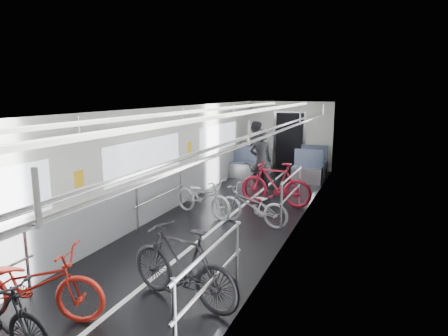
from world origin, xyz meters
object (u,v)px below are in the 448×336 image
object	(u,v)px
bike_right_mid	(252,205)
person_seated	(255,148)
bike_right_far	(275,184)
person_standing	(261,161)
bike_right_near	(183,265)
bike_left_far	(203,197)
bike_left_near	(32,284)
bike_aisle	(262,177)

from	to	relation	value
bike_right_mid	person_seated	bearing A→B (deg)	-154.71
bike_right_far	person_standing	world-z (taller)	person_standing
person_standing	person_seated	size ratio (longest dim) A/B	0.99
bike_right_near	bike_left_far	bearing A→B (deg)	-145.80
bike_left_near	bike_right_mid	distance (m)	4.58
bike_left_near	person_standing	xyz separation A→B (m)	(0.76, 7.10, 0.40)
bike_left_far	bike_right_far	distance (m)	1.90
bike_left_near	bike_right_near	bearing A→B (deg)	-73.36
person_seated	bike_left_far	bearing A→B (deg)	91.92
bike_left_far	bike_right_near	size ratio (longest dim) A/B	0.92
bike_right_mid	person_seated	size ratio (longest dim) A/B	0.89
person_seated	bike_right_mid	bearing A→B (deg)	105.13
bike_right_mid	person_seated	world-z (taller)	person_seated
bike_left_near	bike_right_far	xyz separation A→B (m)	(1.46, 5.95, 0.06)
bike_right_near	bike_right_mid	size ratio (longest dim) A/B	1.11
bike_left_far	bike_right_far	world-z (taller)	bike_right_far
bike_left_far	person_standing	world-z (taller)	person_standing
bike_right_mid	bike_aisle	bearing A→B (deg)	-159.19
bike_right_near	person_standing	size ratio (longest dim) A/B	1.01
bike_left_far	bike_right_mid	distance (m)	1.24
bike_right_far	person_seated	size ratio (longest dim) A/B	1.00
bike_right_near	bike_aisle	world-z (taller)	bike_right_near
bike_aisle	person_seated	xyz separation A→B (m)	(-0.94, 2.42, 0.44)
bike_left_near	bike_aisle	size ratio (longest dim) A/B	1.05
bike_left_far	bike_aisle	world-z (taller)	bike_aisle
bike_right_near	person_standing	xyz separation A→B (m)	(-0.73, 6.06, 0.35)
person_standing	bike_right_mid	bearing A→B (deg)	87.27
bike_right_near	bike_right_far	world-z (taller)	bike_right_far
bike_right_far	person_standing	distance (m)	1.39
bike_right_mid	bike_right_far	world-z (taller)	bike_right_far
bike_right_near	person_seated	size ratio (longest dim) A/B	0.99
bike_right_far	person_standing	bearing A→B (deg)	-145.20
bike_right_near	bike_left_near	bearing A→B (deg)	-41.31
bike_left_near	bike_right_near	distance (m)	1.82
bike_left_near	bike_right_mid	world-z (taller)	bike_left_near
bike_right_near	person_standing	distance (m)	6.11
bike_right_far	person_seated	distance (m)	3.83
bike_left_far	bike_aisle	xyz separation A→B (m)	(0.65, 2.43, 0.02)
bike_right_near	person_seated	distance (m)	8.54
bike_aisle	person_standing	xyz separation A→B (m)	(-0.05, 0.10, 0.43)
bike_right_near	bike_aisle	xyz separation A→B (m)	(-0.68, 5.96, -0.08)
bike_left_far	bike_aisle	size ratio (longest dim) A/B	0.96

